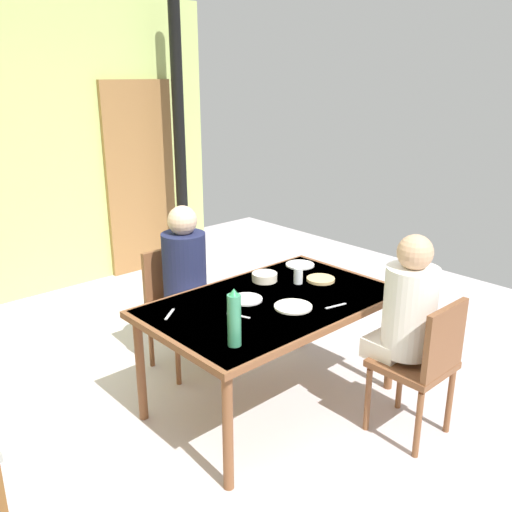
# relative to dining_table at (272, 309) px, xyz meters

# --- Properties ---
(ground_plane) EXTENTS (7.21, 7.21, 0.00)m
(ground_plane) POSITION_rel_dining_table_xyz_m (-0.44, 0.15, -0.66)
(ground_plane) COLOR silver
(wall_back) EXTENTS (4.17, 0.10, 2.78)m
(wall_back) POSITION_rel_dining_table_xyz_m (-0.44, 2.92, 0.73)
(wall_back) COLOR #B9CD73
(wall_back) RESTS_ON ground_plane
(door_wooden) EXTENTS (0.80, 0.05, 2.00)m
(door_wooden) POSITION_rel_dining_table_xyz_m (0.81, 2.84, 0.34)
(door_wooden) COLOR olive
(door_wooden) RESTS_ON ground_plane
(stove_pipe_column) EXTENTS (0.12, 0.12, 2.78)m
(stove_pipe_column) POSITION_rel_dining_table_xyz_m (1.14, 2.57, 0.73)
(stove_pipe_column) COLOR black
(stove_pipe_column) RESTS_ON ground_plane
(dining_table) EXTENTS (1.56, 0.97, 0.72)m
(dining_table) POSITION_rel_dining_table_xyz_m (0.00, 0.00, 0.00)
(dining_table) COLOR brown
(dining_table) RESTS_ON ground_plane
(chair_near_diner) EXTENTS (0.40, 0.40, 0.87)m
(chair_near_diner) POSITION_rel_dining_table_xyz_m (0.39, -0.84, -0.16)
(chair_near_diner) COLOR brown
(chair_near_diner) RESTS_ON ground_plane
(chair_far_diner) EXTENTS (0.40, 0.40, 0.87)m
(chair_far_diner) POSITION_rel_dining_table_xyz_m (-0.15, 0.84, -0.16)
(chair_far_diner) COLOR brown
(chair_far_diner) RESTS_ON ground_plane
(person_near_diner) EXTENTS (0.30, 0.37, 0.77)m
(person_near_diner) POSITION_rel_dining_table_xyz_m (0.39, -0.70, 0.12)
(person_near_diner) COLOR white
(person_near_diner) RESTS_ON ground_plane
(person_far_diner) EXTENTS (0.30, 0.37, 0.77)m
(person_far_diner) POSITION_rel_dining_table_xyz_m (-0.15, 0.70, 0.12)
(person_far_diner) COLOR #141950
(person_far_diner) RESTS_ON ground_plane
(water_bottle_green_near) EXTENTS (0.07, 0.07, 0.31)m
(water_bottle_green_near) POSITION_rel_dining_table_xyz_m (-0.55, -0.29, 0.21)
(water_bottle_green_near) COLOR #3A8D64
(water_bottle_green_near) RESTS_ON dining_table
(serving_bowl_center) EXTENTS (0.17, 0.17, 0.05)m
(serving_bowl_center) POSITION_rel_dining_table_xyz_m (0.19, 0.28, 0.09)
(serving_bowl_center) COLOR #F1E2CA
(serving_bowl_center) RESTS_ON dining_table
(dinner_plate_near_left) EXTENTS (0.20, 0.20, 0.01)m
(dinner_plate_near_left) POSITION_rel_dining_table_xyz_m (-0.12, 0.11, 0.07)
(dinner_plate_near_left) COLOR white
(dinner_plate_near_left) RESTS_ON dining_table
(dinner_plate_near_right) EXTENTS (0.23, 0.23, 0.01)m
(dinner_plate_near_right) POSITION_rel_dining_table_xyz_m (0.01, -0.16, 0.07)
(dinner_plate_near_right) COLOR white
(dinner_plate_near_right) RESTS_ON dining_table
(dinner_plate_far_center) EXTENTS (0.21, 0.21, 0.01)m
(dinner_plate_far_center) POSITION_rel_dining_table_xyz_m (0.60, 0.33, 0.07)
(dinner_plate_far_center) COLOR white
(dinner_plate_far_center) RESTS_ON dining_table
(drinking_glass_by_near_diner) EXTENTS (0.06, 0.06, 0.11)m
(drinking_glass_by_near_diner) POSITION_rel_dining_table_xyz_m (0.33, 0.09, 0.12)
(drinking_glass_by_near_diner) COLOR silver
(drinking_glass_by_near_diner) RESTS_ON dining_table
(bread_plate_sliced) EXTENTS (0.19, 0.19, 0.02)m
(bread_plate_sliced) POSITION_rel_dining_table_xyz_m (0.47, 0.02, 0.07)
(bread_plate_sliced) COLOR #DBB77A
(bread_plate_sliced) RESTS_ON dining_table
(cutlery_knife_near) EXTENTS (0.07, 0.15, 0.00)m
(cutlery_knife_near) POSITION_rel_dining_table_xyz_m (-0.31, -0.03, 0.06)
(cutlery_knife_near) COLOR silver
(cutlery_knife_near) RESTS_ON dining_table
(cutlery_fork_near) EXTENTS (0.15, 0.05, 0.00)m
(cutlery_fork_near) POSITION_rel_dining_table_xyz_m (0.21, -0.32, 0.06)
(cutlery_fork_near) COLOR silver
(cutlery_fork_near) RESTS_ON dining_table
(cutlery_knife_far) EXTENTS (0.13, 0.11, 0.00)m
(cutlery_knife_far) POSITION_rel_dining_table_xyz_m (-0.59, 0.25, 0.06)
(cutlery_knife_far) COLOR silver
(cutlery_knife_far) RESTS_ON dining_table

